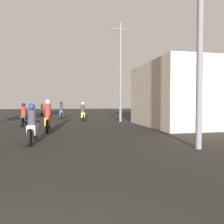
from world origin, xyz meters
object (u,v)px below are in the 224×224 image
Objects in this scene: motorcycle_orange at (48,119)px; motorcycle_yellow at (83,113)px; motorcycle_white at (42,111)px; building_right_near at (185,95)px; utility_pole_near at (200,47)px; motorcycle_blue at (61,112)px; utility_pole_far at (120,71)px; motorcycle_silver at (32,127)px; motorcycle_black at (24,117)px.

motorcycle_orange is 6.96m from motorcycle_yellow.
motorcycle_white is at bearing 100.28° from motorcycle_orange.
building_right_near is (6.38, -5.37, 1.38)m from motorcycle_yellow.
utility_pole_near reaches higher than motorcycle_white.
utility_pole_near reaches higher than motorcycle_blue.
motorcycle_blue is 7.41m from utility_pole_far.
motorcycle_yellow is 9.26m from motorcycle_white.
motorcycle_silver is at bearing -153.05° from building_right_near.
building_right_near is at bearing -36.31° from motorcycle_yellow.
motorcycle_blue is at bearing 96.03° from motorcycle_silver.
motorcycle_orange is 8.88m from building_right_near.
building_right_near is 5.68m from utility_pole_far.
utility_pole_near is (5.48, -2.29, 2.69)m from motorcycle_silver.
motorcycle_blue is 0.25× the size of utility_pole_far.
motorcycle_orange is 3.68m from motorcycle_black.
building_right_near is 1.06× the size of utility_pole_near.
motorcycle_silver is at bearing 157.35° from utility_pole_near.
motorcycle_black is 0.26× the size of utility_pole_far.
utility_pole_far is at bearing 22.74° from motorcycle_black.
utility_pole_near is (2.86, -12.23, 2.65)m from motorcycle_yellow.
motorcycle_white is (-2.32, 5.18, -0.03)m from motorcycle_blue.
motorcycle_orange is 14.95m from motorcycle_white.
motorcycle_blue is 0.30× the size of building_right_near.
utility_pole_far is at bearing 66.45° from motorcycle_silver.
motorcycle_blue is 1.04× the size of motorcycle_white.
motorcycle_orange is 8.11m from utility_pole_near.
motorcycle_black is 0.33× the size of utility_pole_near.
motorcycle_orange is 0.25× the size of utility_pole_far.
utility_pole_far reaches higher than motorcycle_yellow.
motorcycle_silver is 1.06× the size of motorcycle_white.
motorcycle_silver is at bearing -100.93° from motorcycle_yellow.
motorcycle_silver is at bearing -70.31° from motorcycle_black.
building_right_near is at bearing -57.40° from motorcycle_white.
motorcycle_white is (-4.16, 8.27, -0.02)m from motorcycle_yellow.
utility_pole_far is at bearing -39.34° from motorcycle_blue.
motorcycle_yellow is at bearing 139.90° from building_right_near.
building_right_near reaches higher than motorcycle_black.
motorcycle_yellow is 8.46m from building_right_near.
motorcycle_white is at bearing 97.33° from motorcycle_black.
utility_pole_far is at bearing 130.57° from building_right_near.
motorcycle_orange reaches higher than motorcycle_black.
motorcycle_blue is at bearing 107.09° from utility_pole_near.
motorcycle_black is at bearing -105.74° from motorcycle_blue.
utility_pole_near reaches higher than motorcycle_silver.
motorcycle_yellow is at bearing 103.17° from utility_pole_near.
motorcycle_silver is at bearing -91.95° from motorcycle_orange.
motorcycle_silver is 1.04× the size of motorcycle_orange.
motorcycle_black is at bearing -164.27° from utility_pole_far.
building_right_near is at bearing 62.85° from utility_pole_near.
motorcycle_white is at bearing 120.51° from motorcycle_yellow.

